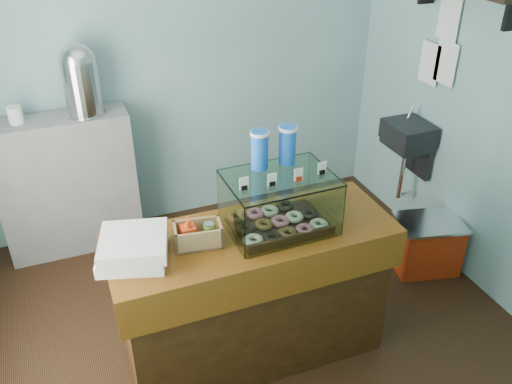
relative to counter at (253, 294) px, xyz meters
name	(u,v)px	position (x,y,z in m)	size (l,w,h in m)	color
ground	(240,323)	(0.00, 0.25, -0.46)	(3.50, 3.50, 0.00)	black
room_shell	(239,76)	(0.03, 0.26, 1.25)	(3.54, 3.04, 2.82)	#6E98A1
counter	(253,294)	(0.00, 0.00, 0.00)	(1.60, 0.60, 0.90)	#3D250B
back_shelf	(69,185)	(-0.90, 1.57, 0.09)	(1.00, 0.32, 1.10)	gray
display_case	(277,198)	(0.16, 0.03, 0.61)	(0.58, 0.43, 0.53)	#361A10
condiment_crate	(197,235)	(-0.31, 0.01, 0.50)	(0.27, 0.19, 0.18)	tan
pastry_boxes	(133,248)	(-0.65, 0.01, 0.51)	(0.42, 0.42, 0.13)	white
coffee_urn	(80,78)	(-0.68, 1.56, 0.91)	(0.28, 0.28, 0.52)	silver
red_cooler	(426,244)	(1.51, 0.31, -0.25)	(0.54, 0.46, 0.41)	#B42C0E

